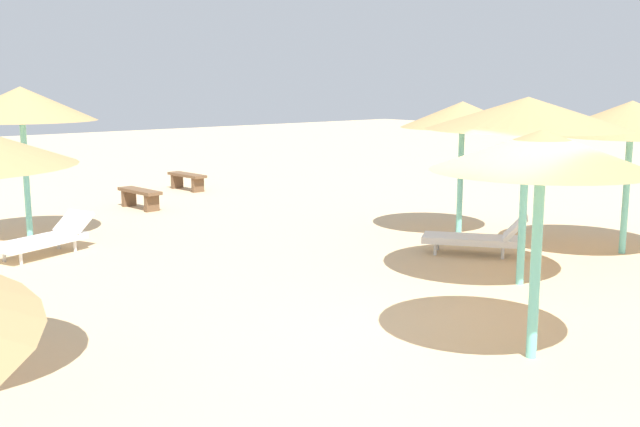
# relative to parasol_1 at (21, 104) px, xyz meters

# --- Properties ---
(ground_plane) EXTENTS (80.00, 80.00, 0.00)m
(ground_plane) POSITION_rel_parasol_1_xyz_m (1.92, -9.59, -2.70)
(ground_plane) COLOR #DBBA8C
(parasol_1) EXTENTS (2.85, 2.85, 3.04)m
(parasol_1) POSITION_rel_parasol_1_xyz_m (0.00, 0.00, 0.00)
(parasol_1) COLOR #6BC6BC
(parasol_1) RESTS_ON ground
(parasol_3) EXTENTS (3.06, 3.06, 2.91)m
(parasol_3) POSITION_rel_parasol_1_xyz_m (4.55, -8.34, -0.05)
(parasol_3) COLOR #6BC6BC
(parasol_3) RESTS_ON ground
(parasol_4) EXTENTS (2.44, 2.44, 2.61)m
(parasol_4) POSITION_rel_parasol_1_xyz_m (1.94, -10.25, -0.33)
(parasol_4) COLOR #6BC6BC
(parasol_4) RESTS_ON ground
(parasol_5) EXTENTS (2.52, 2.52, 2.74)m
(parasol_5) POSITION_rel_parasol_1_xyz_m (6.99, -5.22, -0.24)
(parasol_5) COLOR #6BC6BC
(parasol_5) RESTS_ON ground
(parasol_7) EXTENTS (3.05, 3.05, 2.80)m
(parasol_7) POSITION_rel_parasol_1_xyz_m (7.83, -8.35, -0.22)
(parasol_7) COLOR #6BC6BC
(parasol_7) RESTS_ON ground
(lounger_1) EXTENTS (2.00, 1.21, 0.70)m
(lounger_1) POSITION_rel_parasol_1_xyz_m (-0.23, -1.46, -2.39)
(lounger_1) COLOR white
(lounger_1) RESTS_ON ground
(lounger_3) EXTENTS (1.57, 1.90, 0.78)m
(lounger_3) POSITION_rel_parasol_1_xyz_m (5.69, -6.66, -2.38)
(lounger_3) COLOR white
(lounger_3) RESTS_ON ground
(bench_0) EXTENTS (0.46, 1.52, 0.49)m
(bench_0) POSITION_rel_parasol_1_xyz_m (3.49, 2.02, -2.36)
(bench_0) COLOR brown
(bench_0) RESTS_ON ground
(bench_1) EXTENTS (0.44, 1.51, 0.49)m
(bench_1) POSITION_rel_parasol_1_xyz_m (6.10, 4.08, -2.36)
(bench_1) COLOR brown
(bench_1) RESTS_ON ground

